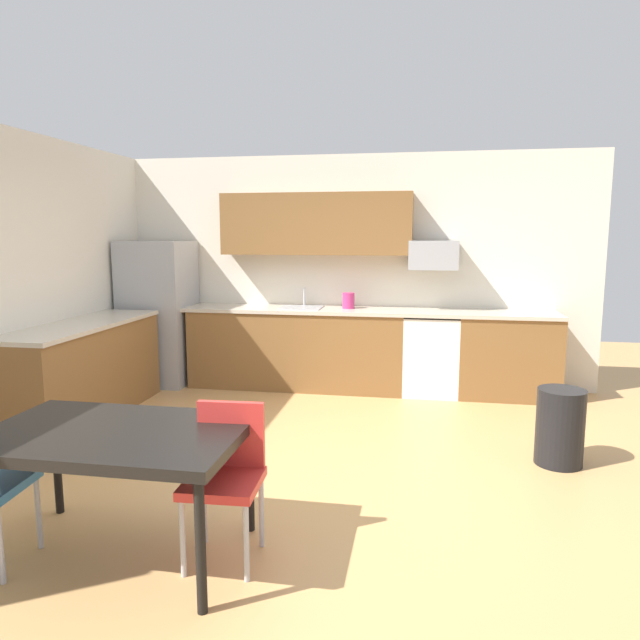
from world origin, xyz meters
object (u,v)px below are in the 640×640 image
object	(u,v)px
kettle	(349,301)
oven_range	(430,353)
microwave	(433,255)
trash_bin	(560,427)
chair_near_table	(226,468)
dining_table	(114,440)
refrigerator	(159,313)

from	to	relation	value
kettle	oven_range	bearing A→B (deg)	-3.04
oven_range	microwave	bearing A→B (deg)	90.00
microwave	trash_bin	xyz separation A→B (m)	(0.97, -2.00, -1.25)
oven_range	chair_near_table	size ratio (longest dim) A/B	1.07
chair_near_table	trash_bin	size ratio (longest dim) A/B	1.42
dining_table	chair_near_table	bearing A→B (deg)	11.13
chair_near_table	trash_bin	bearing A→B (deg)	38.22
trash_bin	chair_near_table	bearing A→B (deg)	-141.78
oven_range	kettle	distance (m)	1.10
dining_table	kettle	bearing A→B (deg)	77.81
oven_range	dining_table	xyz separation A→B (m)	(-1.75, -3.69, 0.21)
chair_near_table	kettle	distance (m)	3.66
refrigerator	microwave	xyz separation A→B (m)	(3.21, 0.18, 0.70)
trash_bin	refrigerator	bearing A→B (deg)	156.48
microwave	dining_table	size ratio (longest dim) A/B	0.39
oven_range	trash_bin	xyz separation A→B (m)	(0.97, -1.90, -0.16)
refrigerator	kettle	world-z (taller)	refrigerator
oven_range	trash_bin	bearing A→B (deg)	-63.04
dining_table	trash_bin	xyz separation A→B (m)	(2.71, 1.79, -0.37)
microwave	kettle	distance (m)	1.08
refrigerator	oven_range	distance (m)	3.24
chair_near_table	dining_table	bearing A→B (deg)	-168.87
dining_table	chair_near_table	distance (m)	0.63
oven_range	microwave	world-z (taller)	microwave
refrigerator	oven_range	size ratio (longest dim) A/B	1.87
dining_table	kettle	world-z (taller)	kettle
refrigerator	trash_bin	size ratio (longest dim) A/B	2.84
refrigerator	oven_range	bearing A→B (deg)	1.43
microwave	oven_range	bearing A→B (deg)	-90.00
microwave	kettle	bearing A→B (deg)	-176.96
kettle	dining_table	bearing A→B (deg)	-102.19
dining_table	chair_near_table	size ratio (longest dim) A/B	1.65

